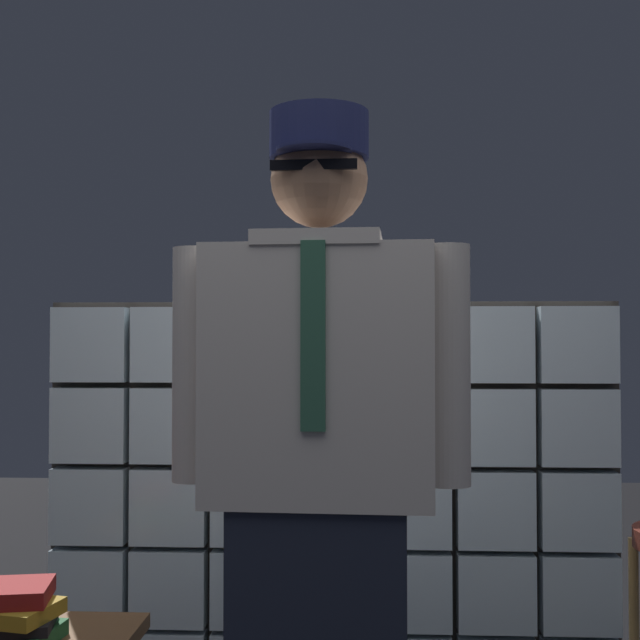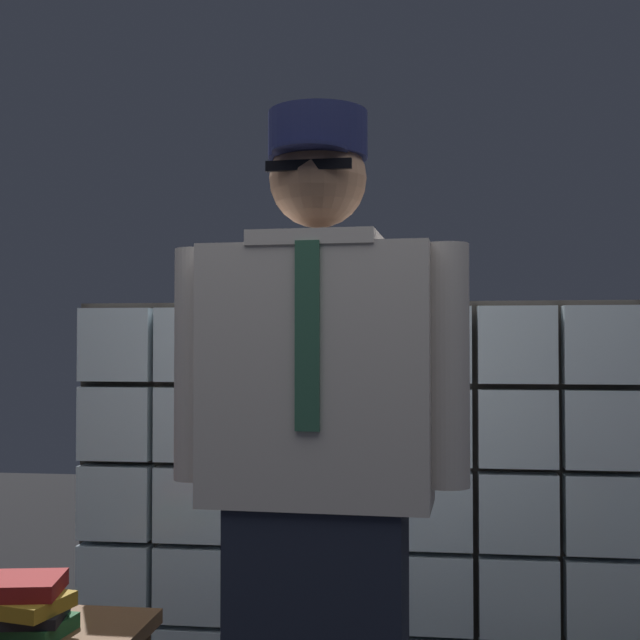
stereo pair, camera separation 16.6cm
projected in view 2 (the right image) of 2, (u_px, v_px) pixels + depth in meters
The scene contains 3 objects.
glass_block_wall at pixel (351, 508), 2.88m from camera, with size 1.97×0.10×1.41m.
standing_person at pixel (318, 473), 2.01m from camera, with size 0.72×0.31×1.80m.
book_stack at pixel (21, 607), 2.17m from camera, with size 0.27×0.23×0.15m.
Camera 2 is at (0.28, -1.74, 1.24)m, focal length 47.54 mm.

